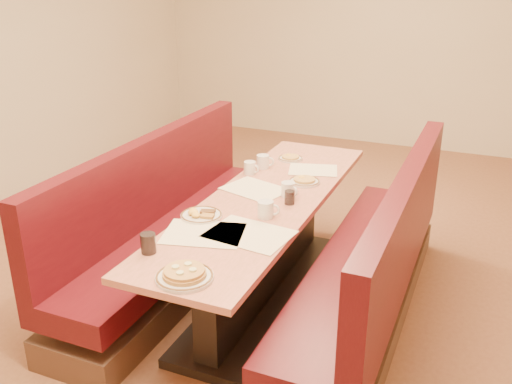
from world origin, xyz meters
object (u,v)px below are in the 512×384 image
at_px(pancake_plate, 184,275).
at_px(soda_tumbler_near, 148,243).
at_px(booth_right, 373,273).
at_px(coffee_mug_c, 289,189).
at_px(coffee_mug_a, 266,209).
at_px(booth_left, 171,233).
at_px(coffee_mug_b, 250,168).
at_px(coffee_mug_d, 263,161).
at_px(eggs_plate, 201,215).
at_px(soda_tumbler_mid, 290,197).
at_px(diner_table, 265,250).

distance_m(pancake_plate, soda_tumbler_near, 0.35).
relative_size(booth_right, coffee_mug_c, 20.16).
relative_size(coffee_mug_a, coffee_mug_c, 1.10).
relative_size(booth_left, coffee_mug_b, 20.69).
relative_size(coffee_mug_d, soda_tumbler_near, 1.17).
bearing_deg(coffee_mug_b, coffee_mug_d, 86.08).
distance_m(eggs_plate, soda_tumbler_mid, 0.58).
distance_m(eggs_plate, coffee_mug_b, 0.81).
height_order(pancake_plate, coffee_mug_b, coffee_mug_b).
bearing_deg(booth_right, booth_left, 180.00).
relative_size(coffee_mug_a, soda_tumbler_mid, 1.55).
xyz_separation_m(booth_left, eggs_plate, (0.49, -0.43, 0.40)).
bearing_deg(diner_table, coffee_mug_c, 34.84).
bearing_deg(eggs_plate, soda_tumbler_mid, 43.59).
distance_m(coffee_mug_c, coffee_mug_d, 0.58).
distance_m(eggs_plate, soda_tumbler_near, 0.51).
distance_m(coffee_mug_d, soda_tumbler_near, 1.48).
xyz_separation_m(booth_left, pancake_plate, (0.76, -1.10, 0.41)).
height_order(eggs_plate, coffee_mug_d, coffee_mug_d).
distance_m(diner_table, coffee_mug_a, 0.52).
xyz_separation_m(coffee_mug_b, coffee_mug_c, (0.40, -0.30, 0.00)).
relative_size(coffee_mug_c, soda_tumbler_mid, 1.41).
relative_size(diner_table, eggs_plate, 9.94).
distance_m(booth_right, coffee_mug_c, 0.75).
xyz_separation_m(booth_left, booth_right, (1.46, 0.00, 0.00)).
relative_size(coffee_mug_b, coffee_mug_d, 0.94).
bearing_deg(coffee_mug_a, booth_left, 149.30).
bearing_deg(coffee_mug_d, pancake_plate, -101.75).
height_order(booth_right, eggs_plate, booth_right).
height_order(coffee_mug_b, coffee_mug_d, coffee_mug_d).
distance_m(diner_table, soda_tumbler_near, 1.07).
relative_size(coffee_mug_c, soda_tumbler_near, 1.12).
bearing_deg(booth_left, diner_table, 0.00).
xyz_separation_m(pancake_plate, eggs_plate, (-0.27, 0.67, -0.01)).
bearing_deg(diner_table, pancake_plate, -88.46).
height_order(booth_left, eggs_plate, booth_left).
relative_size(diner_table, soda_tumbler_near, 22.65).
relative_size(pancake_plate, coffee_mug_a, 2.08).
bearing_deg(soda_tumbler_near, diner_table, 73.36).
bearing_deg(soda_tumbler_near, booth_left, 115.77).
height_order(booth_left, coffee_mug_a, booth_left).
height_order(coffee_mug_d, soda_tumbler_near, soda_tumbler_near).
bearing_deg(eggs_plate, booth_right, 23.54).
relative_size(pancake_plate, soda_tumbler_near, 2.57).
bearing_deg(pancake_plate, coffee_mug_b, 101.63).
height_order(booth_left, soda_tumbler_mid, booth_left).
height_order(eggs_plate, soda_tumbler_mid, soda_tumbler_mid).
height_order(coffee_mug_a, soda_tumbler_near, soda_tumbler_near).
distance_m(coffee_mug_b, soda_tumbler_near, 1.32).
bearing_deg(coffee_mug_a, pancake_plate, -108.93).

